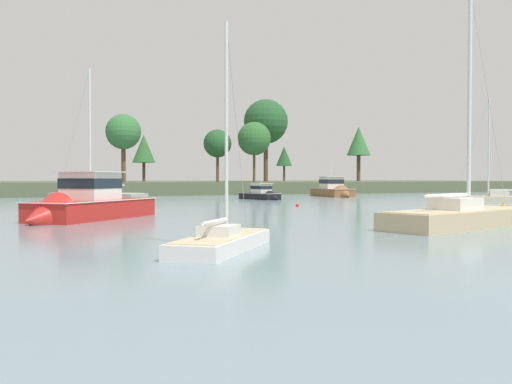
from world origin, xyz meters
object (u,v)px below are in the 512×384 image
at_px(cruiser_black, 263,196).
at_px(sailboat_grey, 97,202).
at_px(sailboat_cream, 495,201).
at_px(cruiser_red, 83,210).
at_px(mooring_buoy_orange, 503,207).
at_px(sailboat_white, 222,245).
at_px(mooring_buoy_red, 297,206).
at_px(cruiser_wood, 335,192).
at_px(sailboat_sand, 460,222).

distance_m(cruiser_black, sailboat_grey, 21.31).
height_order(sailboat_cream, cruiser_red, sailboat_cream).
bearing_deg(sailboat_grey, sailboat_cream, -14.93).
height_order(cruiser_black, mooring_buoy_orange, cruiser_black).
distance_m(sailboat_white, mooring_buoy_red, 30.29).
distance_m(cruiser_black, mooring_buoy_orange, 27.27).
bearing_deg(mooring_buoy_red, sailboat_grey, 154.10).
relative_size(sailboat_cream, cruiser_wood, 1.09).
bearing_deg(mooring_buoy_red, mooring_buoy_orange, -30.76).
bearing_deg(sailboat_cream, mooring_buoy_orange, -132.10).
relative_size(cruiser_red, sailboat_sand, 0.76).
relative_size(cruiser_wood, cruiser_red, 1.04).
distance_m(cruiser_red, sailboat_sand, 21.26).
height_order(sailboat_white, sailboat_grey, sailboat_grey).
bearing_deg(cruiser_red, sailboat_grey, 80.91).
height_order(sailboat_grey, mooring_buoy_red, sailboat_grey).
xyz_separation_m(cruiser_wood, cruiser_red, (-35.68, -31.09, -0.01)).
distance_m(sailboat_white, mooring_buoy_orange, 35.14).
height_order(cruiser_black, sailboat_sand, sailboat_sand).
relative_size(sailboat_white, sailboat_grey, 0.63).
bearing_deg(cruiser_wood, sailboat_grey, -157.31).
bearing_deg(sailboat_sand, sailboat_grey, 115.79).
height_order(sailboat_white, cruiser_red, sailboat_white).
distance_m(sailboat_grey, mooring_buoy_red, 18.13).
relative_size(sailboat_grey, mooring_buoy_red, 35.19).
xyz_separation_m(sailboat_cream, mooring_buoy_orange, (-6.16, -6.82, -0.15)).
bearing_deg(mooring_buoy_red, cruiser_black, 77.71).
bearing_deg(cruiser_red, cruiser_wood, 41.06).
xyz_separation_m(sailboat_cream, sailboat_grey, (-37.36, 9.96, 0.07)).
height_order(cruiser_black, sailboat_grey, sailboat_grey).
height_order(cruiser_black, cruiser_wood, cruiser_wood).
height_order(sailboat_white, cruiser_wood, sailboat_white).
relative_size(cruiser_wood, sailboat_sand, 0.79).
bearing_deg(mooring_buoy_orange, mooring_buoy_red, 149.24).
bearing_deg(cruiser_black, sailboat_sand, -98.06).
bearing_deg(sailboat_cream, sailboat_white, -147.32).
relative_size(cruiser_wood, mooring_buoy_orange, 19.49).
bearing_deg(cruiser_red, mooring_buoy_orange, 0.92).
bearing_deg(cruiser_black, mooring_buoy_orange, -65.22).
distance_m(sailboat_cream, sailboat_sand, 30.35).
height_order(sailboat_white, sailboat_cream, sailboat_cream).
distance_m(cruiser_wood, mooring_buoy_orange, 30.59).
xyz_separation_m(cruiser_wood, sailboat_sand, (-18.50, -43.59, -0.35)).
distance_m(cruiser_red, mooring_buoy_orange, 33.97).
relative_size(cruiser_red, mooring_buoy_orange, 18.69).
relative_size(sailboat_grey, mooring_buoy_orange, 25.48).
relative_size(sailboat_cream, sailboat_sand, 0.87).
bearing_deg(cruiser_red, cruiser_black, 48.30).
distance_m(cruiser_black, sailboat_sand, 38.18).
distance_m(sailboat_grey, mooring_buoy_orange, 35.42).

